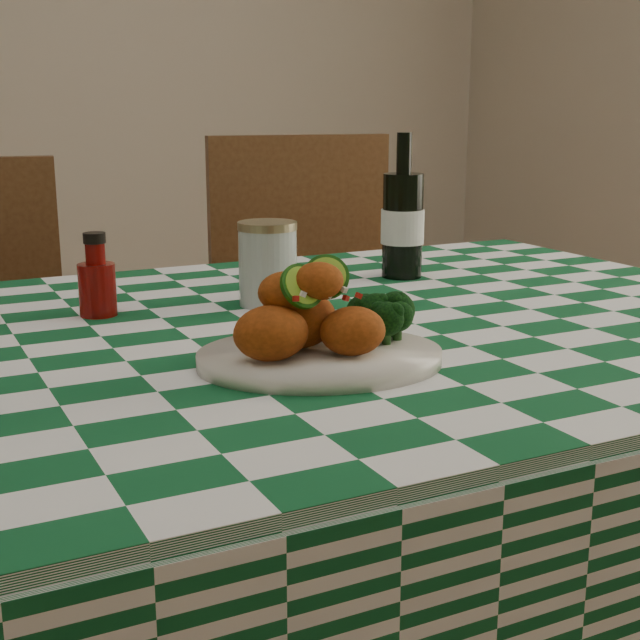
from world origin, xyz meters
name	(u,v)px	position (x,y,z in m)	size (l,w,h in m)	color
dining_table	(266,589)	(0.00, 0.00, 0.39)	(1.66, 1.06, 0.79)	#0F4F26
plate	(320,358)	(0.00, -0.18, 0.80)	(0.29, 0.23, 0.02)	silver
fried_chicken_pile	(315,308)	(-0.01, -0.18, 0.86)	(0.16, 0.12, 0.10)	#A03E0F
broccoli_side	(383,317)	(0.09, -0.17, 0.83)	(0.07, 0.07, 0.06)	black
ketchup_bottle	(97,274)	(-0.18, 0.19, 0.85)	(0.05, 0.05, 0.12)	#6B0805
mason_jar	(268,264)	(0.07, 0.14, 0.85)	(0.09, 0.09, 0.13)	#B2BCBA
beer_bottle	(403,206)	(0.37, 0.24, 0.91)	(0.08, 0.08, 0.25)	black
wooden_chair_right	(324,353)	(0.47, 0.74, 0.51)	(0.46, 0.48, 1.01)	#472814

